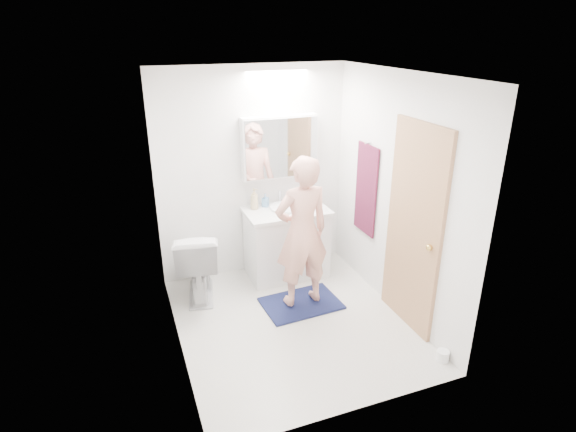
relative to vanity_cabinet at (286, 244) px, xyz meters
name	(u,v)px	position (x,y,z in m)	size (l,w,h in m)	color
floor	(292,322)	(-0.30, -0.96, -0.39)	(2.50, 2.50, 0.00)	silver
ceiling	(293,74)	(-0.30, -0.96, 2.01)	(2.50, 2.50, 0.00)	white
wall_back	(253,174)	(-0.30, 0.29, 0.81)	(2.50, 2.50, 0.00)	white
wall_front	(360,275)	(-0.30, -2.21, 0.81)	(2.50, 2.50, 0.00)	white
wall_left	(169,228)	(-1.40, -0.96, 0.81)	(2.50, 2.50, 0.00)	white
wall_right	(397,197)	(0.80, -0.96, 0.81)	(2.50, 2.50, 0.00)	white
vanity_cabinet	(286,244)	(0.00, 0.00, 0.00)	(0.90, 0.55, 0.78)	white
countertop	(286,211)	(0.00, 0.00, 0.41)	(0.95, 0.58, 0.04)	white
sink_basin	(285,208)	(0.00, 0.03, 0.45)	(0.36, 0.36, 0.03)	white
faucet	(280,197)	(0.00, 0.22, 0.51)	(0.02, 0.02, 0.16)	#BCBBC0
medicine_cabinet	(280,147)	(0.00, 0.21, 1.11)	(0.88, 0.14, 0.70)	white
mirror_panel	(282,149)	(0.00, 0.13, 1.11)	(0.84, 0.01, 0.66)	silver
toilet	(198,262)	(-1.06, -0.11, 0.01)	(0.45, 0.78, 0.80)	white
bath_rug	(301,303)	(-0.09, -0.70, -0.38)	(0.80, 0.55, 0.02)	#162046
person	(302,233)	(-0.09, -0.70, 0.45)	(0.58, 0.38, 1.59)	#E29B87
door	(414,229)	(0.78, -1.31, 0.61)	(0.04, 0.80, 2.00)	#AF7B57
door_knob	(429,248)	(0.74, -1.61, 0.56)	(0.06, 0.06, 0.06)	gold
towel	(366,190)	(0.78, -0.41, 0.71)	(0.02, 0.42, 1.00)	#151136
towel_hook	(368,143)	(0.76, -0.41, 1.23)	(0.02, 0.02, 0.07)	silver
soap_bottle_a	(254,199)	(-0.33, 0.15, 0.55)	(0.09, 0.09, 0.24)	tan
soap_bottle_b	(265,200)	(-0.19, 0.18, 0.51)	(0.07, 0.07, 0.15)	#5C94C6
toothbrush_cup	(297,199)	(0.20, 0.16, 0.47)	(0.09, 0.09, 0.09)	#3947AC
toilet_paper_roll	(443,356)	(0.74, -1.98, -0.34)	(0.11, 0.11, 0.10)	white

